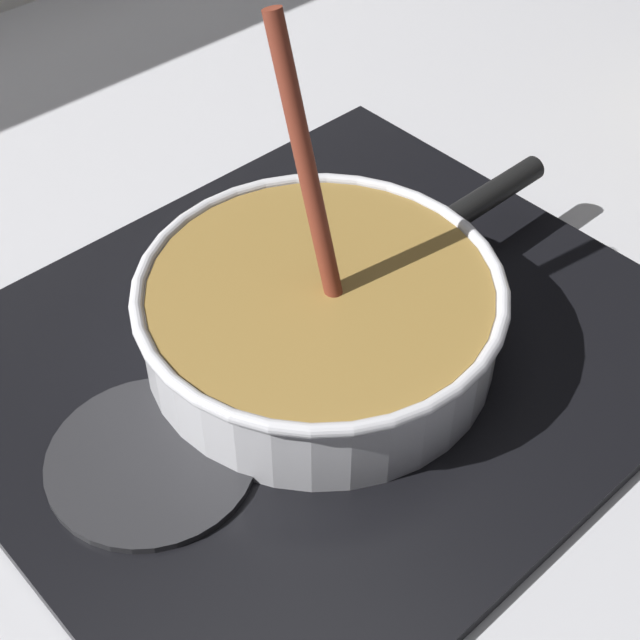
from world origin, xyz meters
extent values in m
cube|color=#B7B7BC|center=(0.00, 0.00, -0.02)|extent=(2.40, 1.60, 0.04)
cube|color=black|center=(0.13, 0.06, 0.01)|extent=(0.56, 0.48, 0.01)
torus|color=#592D0C|center=(0.13, 0.06, 0.02)|extent=(0.18, 0.18, 0.01)
cylinder|color=#262628|center=(-0.03, 0.06, 0.01)|extent=(0.15, 0.15, 0.01)
cylinder|color=silver|center=(0.13, 0.06, 0.05)|extent=(0.28, 0.28, 0.07)
cylinder|color=olive|center=(0.13, 0.06, 0.05)|extent=(0.26, 0.26, 0.06)
torus|color=silver|center=(0.13, 0.06, 0.08)|extent=(0.29, 0.29, 0.01)
cylinder|color=black|center=(0.33, 0.06, 0.06)|extent=(0.12, 0.02, 0.02)
cylinder|color=#EDD88C|center=(0.08, 0.06, 0.07)|extent=(0.03, 0.03, 0.01)
cylinder|color=beige|center=(0.10, 0.09, 0.07)|extent=(0.03, 0.03, 0.01)
cylinder|color=#EDD88C|center=(0.14, 0.06, 0.07)|extent=(0.03, 0.03, 0.01)
cylinder|color=#E5CC7A|center=(0.18, 0.06, 0.07)|extent=(0.03, 0.03, 0.01)
cylinder|color=#E5CC7A|center=(0.22, 0.00, 0.07)|extent=(0.04, 0.04, 0.01)
cylinder|color=#E5CC7A|center=(0.12, 0.03, 0.07)|extent=(0.03, 0.03, 0.01)
cylinder|color=#EDD88C|center=(0.22, 0.05, 0.07)|extent=(0.03, 0.03, 0.01)
cylinder|color=maroon|center=(0.14, 0.08, 0.18)|extent=(0.01, 0.08, 0.22)
cube|color=brown|center=(0.14, 0.05, 0.07)|extent=(0.03, 0.04, 0.01)
camera|label=1|loc=(-0.22, -0.33, 0.57)|focal=53.24mm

